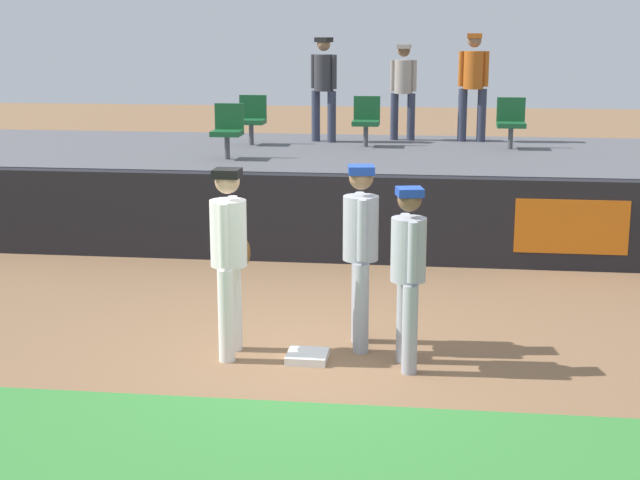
{
  "coord_description": "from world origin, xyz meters",
  "views": [
    {
      "loc": [
        1.13,
        -8.81,
        3.24
      ],
      "look_at": [
        -0.11,
        0.97,
        1.0
      ],
      "focal_mm": 52.97,
      "sensor_mm": 36.0,
      "label": 1
    }
  ],
  "objects_px": {
    "seat_back_left": "(252,117)",
    "spectator_casual": "(473,79)",
    "seat_back_center": "(366,118)",
    "player_coach_visitor": "(361,244)",
    "spectator_hooded": "(324,82)",
    "player_runner_visitor": "(408,265)",
    "first_base": "(307,356)",
    "player_fielder_home": "(229,249)",
    "seat_front_left": "(228,128)",
    "spectator_capped": "(403,85)",
    "seat_back_right": "(511,120)"
  },
  "relations": [
    {
      "from": "seat_back_left",
      "to": "spectator_casual",
      "type": "relative_size",
      "value": 0.45
    },
    {
      "from": "seat_back_center",
      "to": "spectator_casual",
      "type": "xyz_separation_m",
      "value": [
        1.8,
        0.91,
        0.62
      ]
    },
    {
      "from": "player_coach_visitor",
      "to": "spectator_hooded",
      "type": "distance_m",
      "value": 7.53
    },
    {
      "from": "spectator_hooded",
      "to": "seat_back_center",
      "type": "bearing_deg",
      "value": 168.26
    },
    {
      "from": "player_runner_visitor",
      "to": "spectator_hooded",
      "type": "relative_size",
      "value": 0.98
    },
    {
      "from": "first_base",
      "to": "player_fielder_home",
      "type": "xyz_separation_m",
      "value": [
        -0.78,
        0.07,
        1.05
      ]
    },
    {
      "from": "player_fielder_home",
      "to": "player_runner_visitor",
      "type": "xyz_separation_m",
      "value": [
        1.76,
        -0.13,
        -0.07
      ]
    },
    {
      "from": "seat_back_center",
      "to": "seat_back_left",
      "type": "bearing_deg",
      "value": 179.99
    },
    {
      "from": "seat_front_left",
      "to": "player_runner_visitor",
      "type": "bearing_deg",
      "value": -61.69
    },
    {
      "from": "seat_back_left",
      "to": "spectator_casual",
      "type": "height_order",
      "value": "spectator_casual"
    },
    {
      "from": "player_coach_visitor",
      "to": "player_runner_visitor",
      "type": "bearing_deg",
      "value": 34.54
    },
    {
      "from": "player_runner_visitor",
      "to": "spectator_casual",
      "type": "relative_size",
      "value": 0.94
    },
    {
      "from": "spectator_capped",
      "to": "seat_back_right",
      "type": "bearing_deg",
      "value": 159.02
    },
    {
      "from": "seat_back_right",
      "to": "seat_front_left",
      "type": "relative_size",
      "value": 1.0
    },
    {
      "from": "seat_back_right",
      "to": "seat_front_left",
      "type": "xyz_separation_m",
      "value": [
        -4.41,
        -1.8,
        -0.0
      ]
    },
    {
      "from": "player_coach_visitor",
      "to": "seat_back_right",
      "type": "bearing_deg",
      "value": 155.88
    },
    {
      "from": "player_coach_visitor",
      "to": "seat_back_left",
      "type": "xyz_separation_m",
      "value": [
        -2.46,
        6.78,
        0.61
      ]
    },
    {
      "from": "seat_back_center",
      "to": "player_runner_visitor",
      "type": "bearing_deg",
      "value": -82.37
    },
    {
      "from": "seat_front_left",
      "to": "seat_back_center",
      "type": "bearing_deg",
      "value": 42.05
    },
    {
      "from": "spectator_hooded",
      "to": "player_fielder_home",
      "type": "bearing_deg",
      "value": 112.82
    },
    {
      "from": "player_fielder_home",
      "to": "spectator_capped",
      "type": "bearing_deg",
      "value": 171.22
    },
    {
      "from": "player_coach_visitor",
      "to": "seat_back_right",
      "type": "relative_size",
      "value": 2.25
    },
    {
      "from": "player_coach_visitor",
      "to": "seat_front_left",
      "type": "bearing_deg",
      "value": -161.76
    },
    {
      "from": "player_runner_visitor",
      "to": "seat_front_left",
      "type": "bearing_deg",
      "value": -164.05
    },
    {
      "from": "player_fielder_home",
      "to": "spectator_capped",
      "type": "height_order",
      "value": "spectator_capped"
    },
    {
      "from": "seat_back_right",
      "to": "seat_front_left",
      "type": "distance_m",
      "value": 4.77
    },
    {
      "from": "spectator_hooded",
      "to": "spectator_capped",
      "type": "relative_size",
      "value": 1.07
    },
    {
      "from": "seat_back_left",
      "to": "spectator_capped",
      "type": "height_order",
      "value": "spectator_capped"
    },
    {
      "from": "first_base",
      "to": "spectator_hooded",
      "type": "relative_size",
      "value": 0.22
    },
    {
      "from": "player_runner_visitor",
      "to": "spectator_hooded",
      "type": "bearing_deg",
      "value": -179.64
    },
    {
      "from": "player_fielder_home",
      "to": "seat_back_left",
      "type": "relative_size",
      "value": 2.26
    },
    {
      "from": "player_runner_visitor",
      "to": "seat_front_left",
      "type": "height_order",
      "value": "seat_front_left"
    },
    {
      "from": "player_runner_visitor",
      "to": "seat_back_right",
      "type": "bearing_deg",
      "value": 156.53
    },
    {
      "from": "player_runner_visitor",
      "to": "seat_back_center",
      "type": "xyz_separation_m",
      "value": [
        -0.98,
        7.32,
        0.68
      ]
    },
    {
      "from": "seat_back_left",
      "to": "first_base",
      "type": "bearing_deg",
      "value": -74.75
    },
    {
      "from": "player_coach_visitor",
      "to": "spectator_hooded",
      "type": "height_order",
      "value": "spectator_hooded"
    },
    {
      "from": "seat_front_left",
      "to": "spectator_capped",
      "type": "height_order",
      "value": "spectator_capped"
    },
    {
      "from": "player_fielder_home",
      "to": "spectator_capped",
      "type": "xyz_separation_m",
      "value": [
        1.36,
        8.17,
        1.12
      ]
    },
    {
      "from": "seat_back_right",
      "to": "seat_front_left",
      "type": "bearing_deg",
      "value": -157.81
    },
    {
      "from": "first_base",
      "to": "seat_back_left",
      "type": "xyz_separation_m",
      "value": [
        -1.98,
        7.26,
        1.67
      ]
    },
    {
      "from": "seat_back_right",
      "to": "spectator_hooded",
      "type": "distance_m",
      "value": 3.31
    },
    {
      "from": "player_fielder_home",
      "to": "spectator_capped",
      "type": "relative_size",
      "value": 1.12
    },
    {
      "from": "spectator_hooded",
      "to": "spectator_casual",
      "type": "xyz_separation_m",
      "value": [
        2.6,
        0.36,
        0.04
      ]
    },
    {
      "from": "seat_back_center",
      "to": "seat_back_left",
      "type": "relative_size",
      "value": 1.0
    },
    {
      "from": "seat_back_center",
      "to": "spectator_capped",
      "type": "distance_m",
      "value": 1.24
    },
    {
      "from": "seat_back_left",
      "to": "spectator_casual",
      "type": "xyz_separation_m",
      "value": [
        3.78,
        0.91,
        0.62
      ]
    },
    {
      "from": "player_coach_visitor",
      "to": "spectator_capped",
      "type": "relative_size",
      "value": 1.12
    },
    {
      "from": "player_coach_visitor",
      "to": "seat_back_center",
      "type": "relative_size",
      "value": 2.25
    },
    {
      "from": "player_fielder_home",
      "to": "seat_back_right",
      "type": "xyz_separation_m",
      "value": [
        3.2,
        7.19,
        0.61
      ]
    },
    {
      "from": "spectator_hooded",
      "to": "first_base",
      "type": "bearing_deg",
      "value": 118.54
    }
  ]
}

